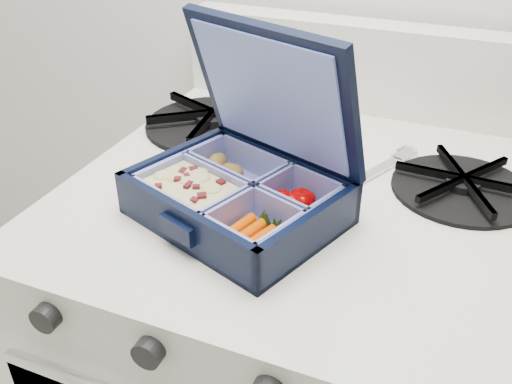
% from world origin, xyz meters
% --- Properties ---
extents(bento_box, '(0.24, 0.22, 0.05)m').
position_xyz_m(bento_box, '(-0.73, 1.61, 0.84)').
color(bento_box, black).
rests_on(bento_box, stove).
extents(burner_grate, '(0.17, 0.17, 0.02)m').
position_xyz_m(burner_grate, '(-0.52, 1.76, 0.83)').
color(burner_grate, black).
rests_on(burner_grate, stove).
extents(burner_grate_rear, '(0.25, 0.25, 0.02)m').
position_xyz_m(burner_grate_rear, '(-0.86, 1.81, 0.83)').
color(burner_grate_rear, black).
rests_on(burner_grate_rear, stove).
extents(fork, '(0.10, 0.18, 0.01)m').
position_xyz_m(fork, '(-0.63, 1.73, 0.82)').
color(fork, silver).
rests_on(fork, stove).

